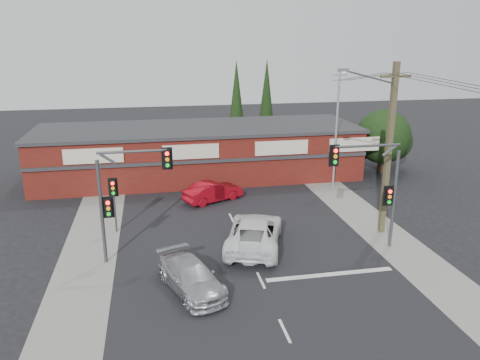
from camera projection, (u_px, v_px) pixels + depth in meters
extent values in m
plane|color=black|center=(254.00, 267.00, 23.90)|extent=(120.00, 120.00, 0.00)
cube|color=black|center=(237.00, 229.00, 28.60)|extent=(14.00, 70.00, 0.01)
cube|color=gray|center=(93.00, 240.00, 27.06)|extent=(3.00, 70.00, 0.02)
cube|color=gray|center=(366.00, 219.00, 30.12)|extent=(3.00, 70.00, 0.02)
cube|color=silver|center=(330.00, 274.00, 23.12)|extent=(6.50, 0.35, 0.01)
imported|color=white|center=(254.00, 232.00, 25.99)|extent=(4.58, 6.70, 1.70)
imported|color=#ACAFB2|center=(191.00, 277.00, 21.49)|extent=(3.38, 5.11, 1.38)
imported|color=#9E0915|center=(213.00, 191.00, 33.35)|extent=(4.58, 3.25, 1.43)
cube|color=silver|center=(285.00, 331.00, 18.67)|extent=(0.12, 1.60, 0.01)
cube|color=silver|center=(261.00, 280.00, 22.56)|extent=(0.12, 1.60, 0.01)
cube|color=silver|center=(244.00, 244.00, 26.46)|extent=(0.12, 1.60, 0.01)
cube|color=silver|center=(232.00, 218.00, 30.35)|extent=(0.12, 1.60, 0.01)
cube|color=silver|center=(222.00, 197.00, 34.24)|extent=(0.12, 1.60, 0.01)
cube|color=silver|center=(214.00, 181.00, 38.14)|extent=(0.12, 1.60, 0.01)
cube|color=#4E140F|center=(199.00, 153.00, 39.11)|extent=(26.00, 8.00, 4.00)
cube|color=#2D2D30|center=(198.00, 128.00, 38.50)|extent=(26.40, 8.40, 0.25)
cube|color=beige|center=(93.00, 156.00, 33.54)|extent=(4.20, 0.12, 1.10)
cube|color=beige|center=(191.00, 152.00, 34.80)|extent=(4.20, 0.12, 1.10)
cube|color=beige|center=(282.00, 148.00, 36.06)|extent=(4.20, 0.12, 1.10)
cube|color=beige|center=(354.00, 144.00, 37.14)|extent=(4.20, 0.12, 1.10)
cube|color=#2D2D30|center=(205.00, 162.00, 35.17)|extent=(26.00, 0.15, 0.25)
cylinder|color=#2D2116|center=(381.00, 163.00, 40.34)|extent=(0.50, 0.50, 1.80)
sphere|color=black|center=(383.00, 136.00, 39.67)|extent=(4.60, 4.60, 4.60)
sphere|color=black|center=(393.00, 141.00, 41.08)|extent=(3.40, 3.40, 3.40)
sphere|color=black|center=(361.00, 144.00, 41.01)|extent=(2.80, 2.80, 2.80)
cylinder|color=#2D2116|center=(237.00, 144.00, 46.79)|extent=(0.24, 0.24, 2.00)
cone|color=black|center=(237.00, 99.00, 45.47)|extent=(1.80, 1.80, 7.50)
cylinder|color=#2D2116|center=(266.00, 139.00, 49.29)|extent=(0.24, 0.24, 2.00)
cone|color=black|center=(266.00, 96.00, 47.98)|extent=(1.80, 1.80, 7.50)
cylinder|color=#47494C|center=(102.00, 213.00, 23.63)|extent=(0.18, 0.18, 5.50)
cylinder|color=#47494C|center=(132.00, 152.00, 23.03)|extent=(3.40, 0.14, 0.14)
cylinder|color=#47494C|center=(108.00, 159.00, 22.90)|extent=(0.82, 0.14, 0.63)
cube|color=black|center=(167.00, 159.00, 23.47)|extent=(0.32, 0.22, 0.95)
cube|color=black|center=(167.00, 158.00, 23.53)|extent=(0.55, 0.04, 1.15)
cylinder|color=#FF0C07|center=(167.00, 154.00, 23.26)|extent=(0.20, 0.06, 0.20)
cylinder|color=orange|center=(167.00, 159.00, 23.34)|extent=(0.20, 0.06, 0.20)
cylinder|color=#0CE526|center=(168.00, 165.00, 23.43)|extent=(0.20, 0.06, 0.20)
cube|color=black|center=(108.00, 208.00, 23.62)|extent=(0.32, 0.22, 0.95)
cube|color=black|center=(109.00, 207.00, 23.68)|extent=(0.55, 0.04, 1.15)
cylinder|color=#FF0C07|center=(108.00, 203.00, 23.41)|extent=(0.20, 0.06, 0.20)
cylinder|color=orange|center=(108.00, 209.00, 23.49)|extent=(0.20, 0.06, 0.20)
cylinder|color=#0CE526|center=(109.00, 214.00, 23.58)|extent=(0.20, 0.06, 0.20)
cylinder|color=#47494C|center=(394.00, 200.00, 25.48)|extent=(0.18, 0.18, 5.50)
cylinder|color=#47494C|center=(368.00, 146.00, 24.25)|extent=(3.60, 0.14, 0.14)
cylinder|color=#47494C|center=(390.00, 150.00, 24.56)|extent=(0.82, 0.14, 0.63)
cube|color=black|center=(335.00, 156.00, 24.06)|extent=(0.32, 0.22, 0.95)
cube|color=black|center=(334.00, 156.00, 24.12)|extent=(0.55, 0.04, 1.15)
cylinder|color=#FF0C07|center=(336.00, 151.00, 23.85)|extent=(0.20, 0.06, 0.20)
cylinder|color=orange|center=(336.00, 156.00, 23.94)|extent=(0.20, 0.06, 0.20)
cylinder|color=#0CE526|center=(335.00, 162.00, 24.02)|extent=(0.20, 0.06, 0.20)
cube|color=black|center=(389.00, 196.00, 25.34)|extent=(0.32, 0.22, 0.95)
cube|color=black|center=(388.00, 196.00, 25.41)|extent=(0.55, 0.04, 1.15)
cylinder|color=#FF0C07|center=(390.00, 192.00, 25.13)|extent=(0.20, 0.06, 0.20)
cylinder|color=orange|center=(390.00, 197.00, 25.22)|extent=(0.20, 0.06, 0.20)
cylinder|color=#0CE526|center=(389.00, 202.00, 25.31)|extent=(0.20, 0.06, 0.20)
cylinder|color=#47494C|center=(115.00, 208.00, 27.80)|extent=(0.12, 0.12, 3.00)
cube|color=black|center=(113.00, 188.00, 27.42)|extent=(0.32, 0.22, 0.95)
cube|color=black|center=(113.00, 187.00, 27.49)|extent=(0.55, 0.04, 1.15)
cylinder|color=#FF0C07|center=(113.00, 183.00, 27.21)|extent=(0.20, 0.06, 0.20)
cylinder|color=orange|center=(113.00, 188.00, 27.30)|extent=(0.20, 0.06, 0.20)
cylinder|color=#0CE526|center=(113.00, 193.00, 27.39)|extent=(0.20, 0.06, 0.20)
cube|color=brown|center=(388.00, 151.00, 26.79)|extent=(0.30, 0.30, 10.00)
cube|color=brown|center=(396.00, 76.00, 25.57)|extent=(1.80, 0.14, 0.14)
cylinder|color=#47494C|center=(370.00, 77.00, 25.14)|extent=(3.23, 0.39, 0.89)
cube|color=slate|center=(343.00, 70.00, 24.59)|extent=(0.55, 0.25, 0.18)
cylinder|color=silver|center=(343.00, 72.00, 24.62)|extent=(0.28, 0.28, 0.05)
cylinder|color=gray|center=(336.00, 130.00, 35.48)|extent=(0.16, 0.16, 9.00)
cube|color=gray|center=(340.00, 75.00, 34.29)|extent=(1.20, 0.10, 0.10)
cylinder|color=black|center=(355.00, 77.00, 29.85)|extent=(0.73, 9.01, 1.22)
cylinder|color=black|center=(363.00, 77.00, 29.96)|extent=(0.52, 9.00, 1.22)
cylinder|color=black|center=(372.00, 77.00, 30.06)|extent=(0.31, 9.00, 1.22)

